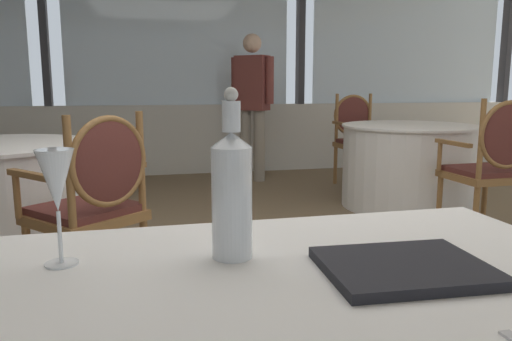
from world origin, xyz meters
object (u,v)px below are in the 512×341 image
object	(u,v)px
water_bottle	(232,191)
dining_chair_0_0	(493,159)
menu_book	(404,267)
dining_chair_1_1	(95,195)
diner_person_1	(252,98)
dining_chair_0_1	(357,132)
wine_glass	(56,183)

from	to	relation	value
water_bottle	dining_chair_0_0	world-z (taller)	water_bottle
menu_book	dining_chair_0_0	world-z (taller)	dining_chair_0_0
menu_book	dining_chair_1_1	xyz separation A→B (m)	(-0.69, 1.68, -0.19)
water_bottle	diner_person_1	xyz separation A→B (m)	(1.09, 4.59, 0.06)
dining_chair_1_1	dining_chair_0_0	bearing A→B (deg)	-120.19
water_bottle	menu_book	size ratio (longest dim) A/B	1.14
menu_book	dining_chair_1_1	world-z (taller)	dining_chair_1_1
dining_chair_0_1	water_bottle	bearing A→B (deg)	-29.66
diner_person_1	water_bottle	bearing A→B (deg)	-152.22
wine_glass	dining_chair_1_1	distance (m)	1.52
menu_book	dining_chair_1_1	distance (m)	1.82
dining_chair_0_0	dining_chair_0_1	xyz separation A→B (m)	(-0.07, 2.08, -0.00)
dining_chair_0_1	diner_person_1	size ratio (longest dim) A/B	0.60
wine_glass	dining_chair_1_1	xyz separation A→B (m)	(-0.06, 1.48, -0.34)
dining_chair_0_1	wine_glass	bearing A→B (deg)	-33.39
water_bottle	diner_person_1	distance (m)	4.72
menu_book	dining_chair_0_1	world-z (taller)	dining_chair_0_1
dining_chair_0_0	diner_person_1	bearing A→B (deg)	21.63
water_bottle	dining_chair_1_1	world-z (taller)	water_bottle
dining_chair_1_1	diner_person_1	size ratio (longest dim) A/B	0.58
dining_chair_0_0	dining_chair_0_1	distance (m)	2.08
diner_person_1	dining_chair_0_1	bearing A→B (deg)	-74.79
menu_book	water_bottle	bearing A→B (deg)	154.49
menu_book	diner_person_1	size ratio (longest dim) A/B	0.18
dining_chair_0_0	dining_chair_1_1	xyz separation A→B (m)	(-2.61, -0.48, -0.02)
water_bottle	dining_chair_1_1	distance (m)	1.60
dining_chair_0_0	dining_chair_1_1	size ratio (longest dim) A/B	1.04
dining_chair_0_1	dining_chair_1_1	bearing A→B (deg)	-46.71
wine_glass	dining_chair_0_1	bearing A→B (deg)	58.41
menu_book	dining_chair_0_0	xyz separation A→B (m)	(1.92, 2.15, -0.17)
dining_chair_0_0	dining_chair_0_1	bearing A→B (deg)	0.00
dining_chair_1_1	water_bottle	bearing A→B (deg)	154.01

